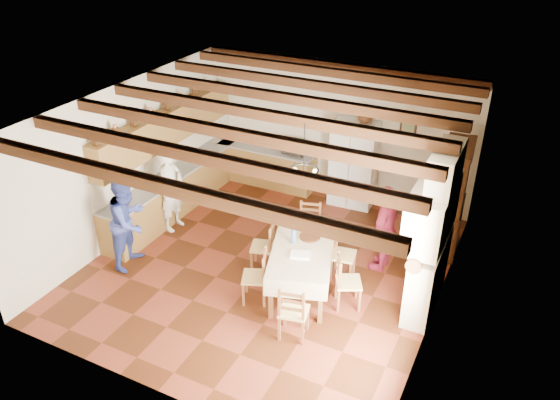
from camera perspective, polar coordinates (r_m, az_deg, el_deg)
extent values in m
cube|color=#441E0C|center=(10.08, -1.28, -6.90)|extent=(6.00, 6.50, 0.02)
cube|color=beige|center=(8.66, -1.49, 9.51)|extent=(6.00, 6.50, 0.02)
cube|color=beige|center=(11.99, 5.91, 7.30)|extent=(6.00, 0.02, 3.00)
cube|color=beige|center=(7.04, -13.97, -10.67)|extent=(6.00, 0.02, 3.00)
cube|color=beige|center=(10.87, -15.62, 4.00)|extent=(0.02, 6.50, 3.00)
cube|color=beige|center=(8.49, 16.98, -3.63)|extent=(0.02, 6.50, 3.00)
cube|color=olive|center=(11.87, -10.57, 1.01)|extent=(0.60, 4.30, 0.86)
cube|color=olive|center=(12.73, -1.36, 3.54)|extent=(2.30, 0.60, 0.86)
cube|color=slate|center=(11.67, -10.76, 2.97)|extent=(0.62, 4.30, 0.04)
cube|color=slate|center=(12.55, -1.38, 5.40)|extent=(2.34, 0.62, 0.04)
cube|color=#EDE5CB|center=(11.70, -12.03, 4.63)|extent=(0.03, 4.30, 0.60)
cube|color=#EDE5CB|center=(12.66, -0.80, 7.19)|extent=(2.30, 0.03, 0.60)
cube|color=olive|center=(11.36, -11.72, 7.49)|extent=(0.35, 4.20, 0.70)
cube|color=black|center=(11.43, 13.26, 7.46)|extent=(0.34, 0.03, 0.42)
cube|color=white|center=(11.83, 7.83, 3.91)|extent=(0.97, 0.81, 1.88)
cube|color=#ECE3C9|center=(9.10, 2.30, -5.06)|extent=(1.52, 2.11, 0.05)
cube|color=brown|center=(8.71, -0.97, -10.21)|extent=(0.09, 0.09, 0.79)
cube|color=brown|center=(8.65, 4.27, -10.65)|extent=(0.09, 0.09, 0.79)
cube|color=brown|center=(10.07, 0.55, -4.17)|extent=(0.09, 0.09, 0.79)
cube|color=brown|center=(10.01, 5.02, -4.50)|extent=(0.09, 0.09, 0.79)
torus|color=black|center=(8.38, 2.50, 3.15)|extent=(0.47, 0.47, 0.03)
imported|color=silver|center=(10.97, -11.31, 1.08)|extent=(0.41, 0.63, 1.73)
imported|color=#3848A0|center=(10.04, -15.52, -2.14)|extent=(0.77, 0.94, 1.77)
imported|color=#A12441|center=(9.77, 10.91, -2.89)|extent=(0.48, 0.99, 1.64)
imported|color=silver|center=(12.19, 1.61, 5.52)|extent=(0.54, 0.38, 0.29)
imported|color=#3D2310|center=(11.37, 8.92, 8.81)|extent=(0.39, 0.39, 0.33)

